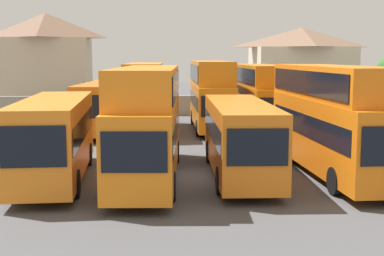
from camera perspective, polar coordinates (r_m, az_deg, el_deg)
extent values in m
plane|color=#4C4C4F|center=(41.86, -1.21, 0.27)|extent=(140.00, 140.00, 0.00)
cube|color=gray|center=(48.93, -1.53, 2.39)|extent=(56.00, 0.50, 1.80)
cube|color=orange|center=(23.88, -14.33, -0.82)|extent=(3.02, 10.21, 3.17)
cube|color=black|center=(18.88, -16.46, -1.92)|extent=(2.20, 0.19, 1.43)
cube|color=black|center=(23.83, -14.36, 0.09)|extent=(3.02, 9.41, 1.00)
cylinder|color=black|center=(20.95, -12.24, -5.81)|extent=(0.36, 1.11, 1.10)
cylinder|color=black|center=(21.31, -18.44, -5.80)|extent=(0.36, 1.11, 1.10)
cylinder|color=black|center=(27.05, -10.91, -2.74)|extent=(0.36, 1.11, 1.10)
cylinder|color=black|center=(27.33, -15.73, -2.79)|extent=(0.36, 1.11, 1.10)
cube|color=orange|center=(23.54, -4.69, -0.90)|extent=(3.09, 11.91, 3.04)
cube|color=black|center=(17.66, -6.14, -2.56)|extent=(2.18, 0.19, 1.37)
cube|color=black|center=(23.49, -4.70, -0.02)|extent=(3.08, 10.97, 0.96)
cube|color=orange|center=(23.61, -4.69, 4.63)|extent=(3.01, 11.32, 1.47)
cube|color=black|center=(23.61, -4.69, 4.63)|extent=(3.07, 10.73, 1.03)
cylinder|color=black|center=(20.15, -2.18, -6.17)|extent=(0.36, 1.11, 1.10)
cylinder|color=black|center=(20.35, -8.64, -6.11)|extent=(0.36, 1.11, 1.10)
cylinder|color=black|center=(27.30, -1.69, -2.51)|extent=(0.36, 1.11, 1.10)
cylinder|color=black|center=(27.45, -6.45, -2.50)|extent=(0.36, 1.11, 1.10)
cube|color=orange|center=(23.99, 5.07, -0.84)|extent=(2.71, 10.21, 2.96)
cube|color=black|center=(18.95, 6.96, -2.04)|extent=(2.17, 0.13, 1.33)
cube|color=black|center=(23.94, 5.08, 0.00)|extent=(2.73, 9.40, 0.93)
cylinder|color=black|center=(21.35, 9.09, -5.47)|extent=(0.33, 1.11, 1.10)
cylinder|color=black|center=(21.03, 3.00, -5.58)|extent=(0.33, 1.11, 1.10)
cylinder|color=black|center=(27.43, 6.59, -2.52)|extent=(0.33, 1.11, 1.10)
cylinder|color=black|center=(27.18, 1.86, -2.56)|extent=(0.33, 1.11, 1.10)
cube|color=orange|center=(25.11, 14.66, -0.52)|extent=(3.00, 11.66, 3.09)
cube|color=black|center=(25.06, 14.69, 0.32)|extent=(3.00, 10.73, 0.97)
cube|color=orange|center=(25.17, 14.61, 4.72)|extent=(2.92, 11.08, 1.47)
cube|color=black|center=(25.17, 14.61, 4.72)|extent=(2.99, 10.50, 1.03)
cylinder|color=black|center=(21.64, 14.88, -5.46)|extent=(0.34, 1.11, 1.10)
cylinder|color=black|center=(29.04, 14.32, -2.14)|extent=(0.34, 1.11, 1.10)
cylinder|color=black|center=(28.33, 9.84, -2.25)|extent=(0.34, 1.11, 1.10)
cube|color=orange|center=(39.11, -9.08, 2.50)|extent=(3.49, 12.10, 3.14)
cube|color=black|center=(33.22, -10.89, 2.22)|extent=(2.28, 0.25, 1.42)
cube|color=black|center=(39.08, -9.09, 3.05)|extent=(3.46, 11.15, 0.99)
cylinder|color=black|center=(35.44, -8.17, -0.25)|extent=(0.38, 1.12, 1.10)
cylinder|color=black|center=(35.89, -11.94, -0.24)|extent=(0.38, 1.12, 1.10)
cylinder|color=black|center=(42.70, -6.61, 1.11)|extent=(0.38, 1.12, 1.10)
cylinder|color=black|center=(43.08, -9.76, 1.11)|extent=(0.38, 1.12, 1.10)
cube|color=orange|center=(38.50, -5.03, 2.40)|extent=(2.65, 10.73, 3.03)
cube|color=black|center=(33.13, -5.46, 2.19)|extent=(2.17, 0.12, 1.36)
cube|color=black|center=(38.47, -5.03, 2.94)|extent=(2.68, 9.87, 0.95)
cube|color=orange|center=(38.63, -5.05, 5.76)|extent=(2.59, 10.19, 1.46)
cube|color=black|center=(38.63, -5.05, 5.76)|extent=(2.67, 9.66, 1.02)
cylinder|color=black|center=(35.32, -3.41, -0.21)|extent=(0.32, 1.11, 1.10)
cylinder|color=black|center=(35.43, -7.08, -0.23)|extent=(0.32, 1.11, 1.10)
cylinder|color=black|center=(41.89, -3.25, 1.02)|extent=(0.32, 1.11, 1.10)
cylinder|color=black|center=(41.99, -6.35, 1.00)|extent=(0.32, 1.11, 1.10)
cube|color=orange|center=(39.34, 2.04, 2.49)|extent=(2.57, 10.57, 2.97)
cube|color=black|center=(34.05, 2.83, 2.29)|extent=(2.20, 0.09, 1.34)
cube|color=black|center=(39.31, 2.04, 3.01)|extent=(2.60, 9.72, 0.93)
cube|color=orange|center=(39.46, 2.02, 5.88)|extent=(2.51, 10.04, 1.67)
cube|color=black|center=(39.46, 2.02, 5.88)|extent=(2.60, 9.51, 1.17)
cylinder|color=black|center=(36.37, 4.29, 0.01)|extent=(0.31, 1.10, 1.10)
cylinder|color=black|center=(36.15, 0.67, -0.02)|extent=(0.31, 1.10, 1.10)
cylinder|color=black|center=(42.82, 3.18, 1.17)|extent=(0.31, 1.10, 1.10)
cylinder|color=black|center=(42.63, 0.10, 1.15)|extent=(0.31, 1.10, 1.10)
cube|color=orange|center=(39.16, 7.23, 2.37)|extent=(2.65, 10.92, 2.90)
cube|color=black|center=(33.80, 8.99, 2.10)|extent=(2.27, 0.09, 1.31)
cube|color=black|center=(39.13, 7.24, 2.87)|extent=(2.68, 10.04, 0.91)
cube|color=orange|center=(39.29, 7.21, 5.58)|extent=(2.59, 10.37, 1.48)
cube|color=black|center=(39.29, 7.21, 5.58)|extent=(2.68, 9.83, 1.03)
cylinder|color=black|center=(36.28, 10.05, -0.11)|extent=(0.31, 1.10, 1.10)
cylinder|color=black|center=(35.79, 6.35, -0.14)|extent=(0.31, 1.10, 1.10)
cylinder|color=black|center=(42.82, 7.91, 1.10)|extent=(0.31, 1.10, 1.10)
cylinder|color=black|center=(42.41, 4.76, 1.09)|extent=(0.31, 1.10, 1.10)
cube|color=#C6B293|center=(59.82, -15.06, 5.71)|extent=(8.79, 6.42, 7.27)
pyramid|color=brown|center=(59.88, -15.23, 10.43)|extent=(9.23, 6.74, 2.60)
cube|color=beige|center=(61.31, 11.42, 5.43)|extent=(10.45, 7.96, 6.34)
pyramid|color=brown|center=(61.31, 11.53, 9.38)|extent=(10.98, 8.36, 2.12)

